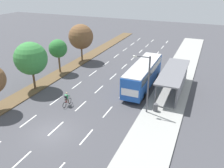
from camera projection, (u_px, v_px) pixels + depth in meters
ground_plane at (51, 133)px, 22.88m from camera, size 140.00×140.00×0.00m
median_strip at (80, 61)px, 42.59m from camera, size 2.60×52.00×0.12m
sidewalk_right at (178, 75)px, 36.33m from camera, size 4.50×52.00×0.15m
lane_divider_left at (100, 68)px, 39.37m from camera, size 0.14×47.35×0.01m
lane_divider_center at (119, 71)px, 38.12m from camera, size 0.14×47.35×0.01m
lane_divider_right at (140, 74)px, 36.87m from camera, size 0.14×47.35×0.01m
bus_shelter at (175, 79)px, 30.34m from camera, size 2.90×10.38×2.86m
bus at (143, 73)px, 31.74m from camera, size 2.54×11.29×3.37m
cyclist at (67, 100)px, 27.48m from camera, size 0.46×1.82×1.71m
median_tree_second at (31, 58)px, 30.20m from camera, size 4.29×4.29×6.39m
median_tree_third at (58, 49)px, 35.89m from camera, size 2.83×2.83×5.29m
median_tree_fourth at (81, 37)px, 40.95m from camera, size 4.35×4.35×6.56m
streetlight at (147, 81)px, 24.72m from camera, size 1.91×0.24×6.50m
trash_bin at (155, 107)px, 26.24m from camera, size 0.52×0.52×0.85m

